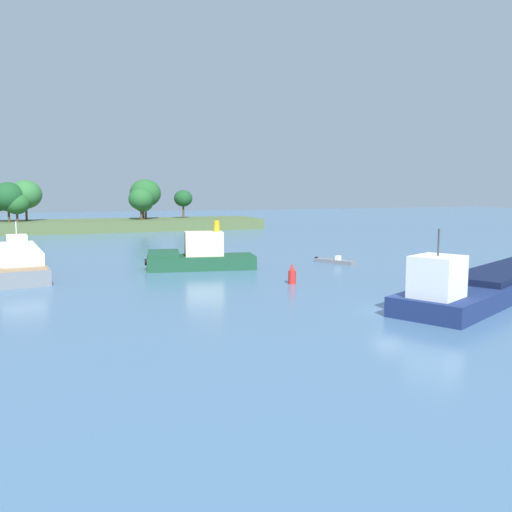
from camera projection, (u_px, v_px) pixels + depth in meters
ground_plane at (391, 312)px, 37.72m from camera, size 400.00×400.00×0.00m
treeline_island at (57, 218)px, 111.84m from camera, size 89.17×15.68×11.07m
fishing_skiff at (335, 261)px, 63.19m from camera, size 3.45×5.04×0.94m
tugboat at (199, 256)px, 58.52m from camera, size 12.21×6.39×5.27m
white_riverboat at (19, 261)px, 54.91m from camera, size 5.95×18.76×5.27m
channel_buoy_red at (292, 275)px, 49.13m from camera, size 0.70×0.70×1.90m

